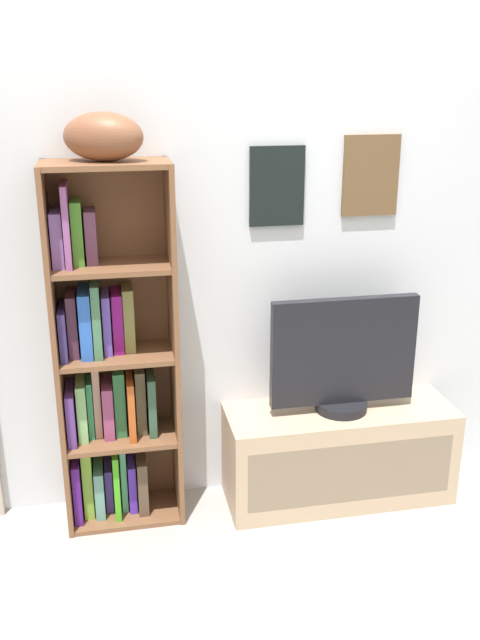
% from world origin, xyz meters
% --- Properties ---
extents(back_wall, '(4.80, 0.08, 2.53)m').
position_xyz_m(back_wall, '(0.00, 1.13, 1.26)').
color(back_wall, silver).
rests_on(back_wall, ground).
extents(bookshelf, '(0.47, 0.26, 1.47)m').
position_xyz_m(bookshelf, '(-0.53, 1.00, 0.66)').
color(bookshelf, brown).
rests_on(bookshelf, ground).
extents(football, '(0.34, 0.27, 0.17)m').
position_xyz_m(football, '(-0.49, 0.97, 1.56)').
color(football, brown).
rests_on(football, bookshelf).
extents(tv_stand, '(0.98, 0.34, 0.42)m').
position_xyz_m(tv_stand, '(0.43, 0.93, 0.21)').
color(tv_stand, tan).
rests_on(tv_stand, ground).
extents(television, '(0.62, 0.22, 0.50)m').
position_xyz_m(television, '(0.43, 0.93, 0.66)').
color(television, black).
rests_on(television, tv_stand).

